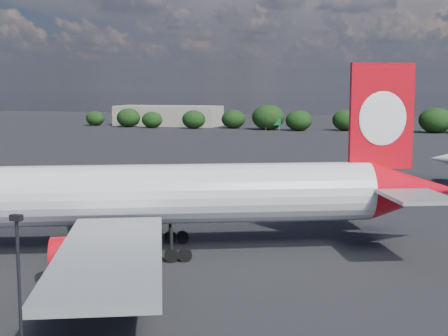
% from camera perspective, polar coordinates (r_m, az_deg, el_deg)
% --- Properties ---
extents(ground, '(500.00, 500.00, 0.00)m').
position_cam_1_polar(ground, '(107.83, -0.36, -0.77)').
color(ground, black).
rests_on(ground, ground).
extents(qantas_airliner, '(51.32, 49.45, 17.55)m').
position_cam_1_polar(qantas_airliner, '(57.74, -5.26, -2.55)').
color(qantas_airliner, silver).
rests_on(qantas_airliner, ground).
extents(apron_lamp_post, '(0.55, 0.30, 9.65)m').
position_cam_1_polar(apron_lamp_post, '(30.33, -18.14, -11.85)').
color(apron_lamp_post, black).
rests_on(apron_lamp_post, ground).
extents(terminal_building, '(42.00, 16.00, 8.00)m').
position_cam_1_polar(terminal_building, '(253.50, -5.12, 4.79)').
color(terminal_building, gray).
rests_on(terminal_building, ground).
extents(highway_sign, '(6.00, 0.30, 4.50)m').
position_cam_1_polar(highway_sign, '(223.74, 4.46, 4.23)').
color(highway_sign, '#156A2E').
rests_on(highway_sign, ground).
extents(billboard_yellow, '(5.00, 0.30, 5.50)m').
position_cam_1_polar(billboard_yellow, '(224.78, 12.31, 4.29)').
color(billboard_yellow, gold).
rests_on(billboard_yellow, ground).
extents(horizon_treeline, '(206.66, 14.22, 9.19)m').
position_cam_1_polar(horizon_treeline, '(223.16, 12.83, 4.27)').
color(horizon_treeline, black).
rests_on(horizon_treeline, ground).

